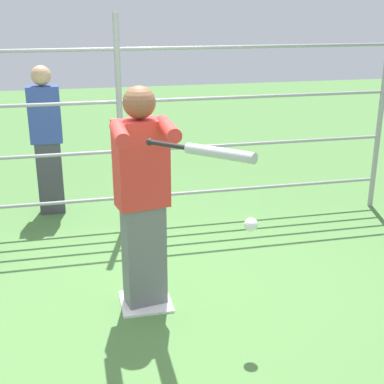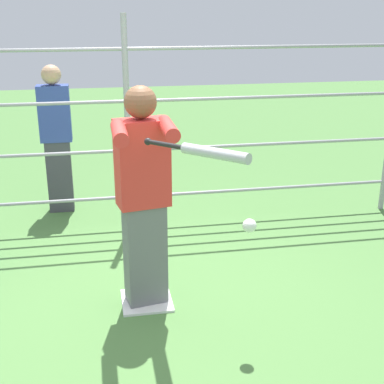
{
  "view_description": "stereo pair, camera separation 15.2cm",
  "coord_description": "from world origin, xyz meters",
  "px_view_note": "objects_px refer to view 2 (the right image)",
  "views": [
    {
      "loc": [
        0.47,
        3.77,
        2.28
      ],
      "look_at": [
        -0.33,
        0.24,
        1.01
      ],
      "focal_mm": 50.0,
      "sensor_mm": 36.0,
      "label": 1
    },
    {
      "loc": [
        0.33,
        3.8,
        2.28
      ],
      "look_at": [
        -0.33,
        0.24,
        1.01
      ],
      "focal_mm": 50.0,
      "sensor_mm": 36.0,
      "label": 2
    }
  ],
  "objects_px": {
    "batter": "(143,193)",
    "baseball_bat_swinging": "(205,152)",
    "bystander_behind_fence": "(56,137)",
    "softball_in_flight": "(249,226)"
  },
  "relations": [
    {
      "from": "batter",
      "to": "baseball_bat_swinging",
      "type": "bearing_deg",
      "value": 109.48
    },
    {
      "from": "batter",
      "to": "bystander_behind_fence",
      "type": "height_order",
      "value": "batter"
    },
    {
      "from": "baseball_bat_swinging",
      "to": "bystander_behind_fence",
      "type": "bearing_deg",
      "value": -71.09
    },
    {
      "from": "baseball_bat_swinging",
      "to": "bystander_behind_fence",
      "type": "relative_size",
      "value": 0.41
    },
    {
      "from": "batter",
      "to": "bystander_behind_fence",
      "type": "distance_m",
      "value": 2.38
    },
    {
      "from": "softball_in_flight",
      "to": "batter",
      "type": "bearing_deg",
      "value": -41.08
    },
    {
      "from": "bystander_behind_fence",
      "to": "batter",
      "type": "bearing_deg",
      "value": 108.7
    },
    {
      "from": "batter",
      "to": "softball_in_flight",
      "type": "xyz_separation_m",
      "value": [
        -0.66,
        0.58,
        -0.08
      ]
    },
    {
      "from": "baseball_bat_swinging",
      "to": "bystander_behind_fence",
      "type": "xyz_separation_m",
      "value": [
        1.06,
        -3.09,
        -0.6
      ]
    },
    {
      "from": "softball_in_flight",
      "to": "bystander_behind_fence",
      "type": "distance_m",
      "value": 3.17
    }
  ]
}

